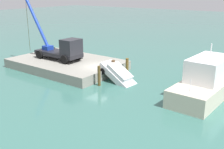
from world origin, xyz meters
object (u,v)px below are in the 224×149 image
(dock_worker, at_px, (81,52))
(salvaged_car, at_px, (120,76))
(moored_yacht, at_px, (214,83))
(crane_truck, at_px, (62,49))

(dock_worker, bearing_deg, salvaged_car, -15.37)
(dock_worker, relative_size, salvaged_car, 0.39)
(dock_worker, xyz_separation_m, moored_yacht, (15.34, 1.68, -1.29))
(crane_truck, relative_size, salvaged_car, 1.99)
(dock_worker, distance_m, salvaged_car, 7.34)
(crane_truck, relative_size, dock_worker, 5.07)
(dock_worker, bearing_deg, crane_truck, -125.86)
(moored_yacht, bearing_deg, salvaged_car, -156.72)
(crane_truck, bearing_deg, dock_worker, 54.14)
(crane_truck, distance_m, salvaged_car, 8.51)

